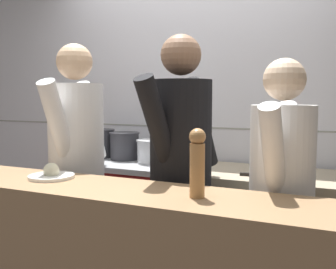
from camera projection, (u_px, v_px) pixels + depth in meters
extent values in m
cube|color=silver|center=(197.00, 109.00, 3.26)|extent=(8.00, 0.06, 2.60)
cube|color=gray|center=(196.00, 127.00, 3.24)|extent=(8.00, 0.00, 0.01)
cube|color=maroon|center=(126.00, 217.00, 3.17)|extent=(0.87, 0.70, 0.86)
cube|color=#B7BABF|center=(125.00, 162.00, 3.12)|extent=(0.89, 0.71, 0.04)
cube|color=#B7BABF|center=(102.00, 221.00, 2.86)|extent=(0.79, 0.03, 0.10)
cube|color=gray|center=(263.00, 236.00, 2.71)|extent=(1.25, 0.65, 0.89)
cylinder|color=#2D2D33|center=(99.00, 143.00, 3.26)|extent=(0.24, 0.24, 0.23)
cylinder|color=#2D2D33|center=(99.00, 130.00, 3.25)|extent=(0.26, 0.26, 0.01)
cylinder|color=#2D2D33|center=(125.00, 146.00, 3.14)|extent=(0.23, 0.23, 0.22)
cylinder|color=#2D2D33|center=(125.00, 133.00, 3.13)|extent=(0.24, 0.24, 0.01)
cylinder|color=#B7BABF|center=(155.00, 151.00, 2.99)|extent=(0.26, 0.26, 0.17)
cylinder|color=#B7BABF|center=(155.00, 141.00, 2.98)|extent=(0.28, 0.28, 0.01)
cube|color=#B7BABF|center=(277.00, 177.00, 2.51)|extent=(0.25, 0.07, 0.01)
cube|color=black|center=(248.00, 174.00, 2.55)|extent=(0.11, 0.04, 0.02)
cylinder|color=white|center=(52.00, 177.00, 2.12)|extent=(0.24, 0.24, 0.02)
sphere|color=beige|center=(51.00, 171.00, 2.11)|extent=(0.09, 0.09, 0.09)
cylinder|color=#AD7A47|center=(197.00, 171.00, 1.70)|extent=(0.07, 0.07, 0.24)
sphere|color=#AD7A47|center=(197.00, 137.00, 1.68)|extent=(0.07, 0.07, 0.07)
cube|color=black|center=(79.00, 247.00, 2.60)|extent=(0.33, 0.24, 0.81)
cylinder|color=white|center=(76.00, 136.00, 2.53)|extent=(0.40, 0.40, 0.67)
sphere|color=#D8AD84|center=(75.00, 62.00, 2.49)|extent=(0.23, 0.23, 0.23)
cylinder|color=white|center=(91.00, 122.00, 2.73)|extent=(0.16, 0.35, 0.56)
cylinder|color=white|center=(58.00, 126.00, 2.33)|extent=(0.16, 0.35, 0.56)
cube|color=black|center=(180.00, 264.00, 2.33)|extent=(0.34, 0.25, 0.82)
cylinder|color=black|center=(181.00, 139.00, 2.25)|extent=(0.42, 0.42, 0.68)
sphere|color=#8C664C|center=(181.00, 55.00, 2.21)|extent=(0.23, 0.23, 0.23)
cylinder|color=black|center=(200.00, 123.00, 2.41)|extent=(0.17, 0.35, 0.57)
cylinder|color=black|center=(158.00, 128.00, 2.08)|extent=(0.17, 0.35, 0.57)
cylinder|color=white|center=(282.00, 166.00, 1.98)|extent=(0.34, 0.34, 0.61)
sphere|color=beige|center=(284.00, 79.00, 1.93)|extent=(0.21, 0.21, 0.21)
cylinder|color=white|center=(290.00, 148.00, 2.14)|extent=(0.11, 0.31, 0.51)
cylinder|color=white|center=(274.00, 157.00, 1.80)|extent=(0.11, 0.31, 0.51)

